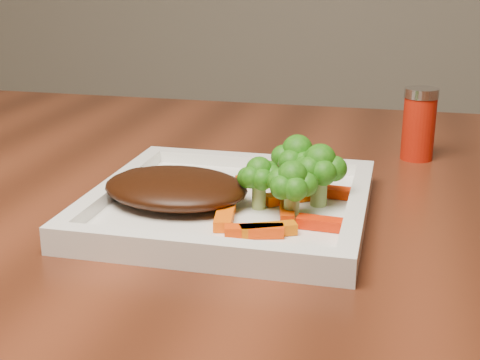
# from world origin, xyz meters

# --- Properties ---
(plate) EXTENTS (0.27, 0.27, 0.01)m
(plate) POSITION_xyz_m (-0.04, -0.02, 0.76)
(plate) COLOR white
(plate) RESTS_ON dining_table
(steak) EXTENTS (0.16, 0.13, 0.03)m
(steak) POSITION_xyz_m (-0.10, -0.03, 0.78)
(steak) COLOR black
(steak) RESTS_ON plate
(broccoli_0) EXTENTS (0.06, 0.06, 0.07)m
(broccoli_0) POSITION_xyz_m (0.02, 0.02, 0.80)
(broccoli_0) COLOR #356A11
(broccoli_0) RESTS_ON plate
(broccoli_1) EXTENTS (0.08, 0.08, 0.06)m
(broccoli_1) POSITION_xyz_m (0.04, -0.01, 0.79)
(broccoli_1) COLOR #0F5E0F
(broccoli_1) RESTS_ON plate
(broccoli_2) EXTENTS (0.07, 0.07, 0.06)m
(broccoli_2) POSITION_xyz_m (0.02, -0.05, 0.79)
(broccoli_2) COLOR #287112
(broccoli_2) RESTS_ON plate
(broccoli_3) EXTENTS (0.05, 0.05, 0.06)m
(broccoli_3) POSITION_xyz_m (-0.01, -0.03, 0.79)
(broccoli_3) COLOR #237112
(broccoli_3) RESTS_ON plate
(carrot_0) EXTENTS (0.05, 0.03, 0.01)m
(carrot_0) POSITION_xyz_m (0.01, -0.10, 0.77)
(carrot_0) COLOR #DC6403
(carrot_0) RESTS_ON plate
(carrot_1) EXTENTS (0.06, 0.02, 0.01)m
(carrot_1) POSITION_xyz_m (0.06, -0.07, 0.77)
(carrot_1) COLOR red
(carrot_1) RESTS_ON plate
(carrot_2) EXTENTS (0.03, 0.06, 0.01)m
(carrot_2) POSITION_xyz_m (-0.04, -0.07, 0.77)
(carrot_2) COLOR #FF5B04
(carrot_2) RESTS_ON plate
(carrot_3) EXTENTS (0.06, 0.02, 0.01)m
(carrot_3) POSITION_xyz_m (0.06, 0.02, 0.77)
(carrot_3) COLOR red
(carrot_3) RESTS_ON plate
(carrot_4) EXTENTS (0.05, 0.05, 0.01)m
(carrot_4) POSITION_xyz_m (-0.03, 0.05, 0.77)
(carrot_4) COLOR #E33D03
(carrot_4) RESTS_ON plate
(carrot_5) EXTENTS (0.02, 0.05, 0.01)m
(carrot_5) POSITION_xyz_m (0.02, -0.05, 0.77)
(carrot_5) COLOR #C93303
(carrot_5) RESTS_ON plate
(carrot_6) EXTENTS (0.05, 0.04, 0.01)m
(carrot_6) POSITION_xyz_m (0.02, -0.01, 0.77)
(carrot_6) COLOR #F55A04
(carrot_6) RESTS_ON plate
(spice_shaker) EXTENTS (0.05, 0.05, 0.09)m
(spice_shaker) POSITION_xyz_m (0.14, 0.22, 0.80)
(spice_shaker) COLOR #B81B0A
(spice_shaker) RESTS_ON dining_table
(carrot_7) EXTENTS (0.05, 0.03, 0.01)m
(carrot_7) POSITION_xyz_m (-0.00, -0.10, 0.77)
(carrot_7) COLOR #F13D03
(carrot_7) RESTS_ON plate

